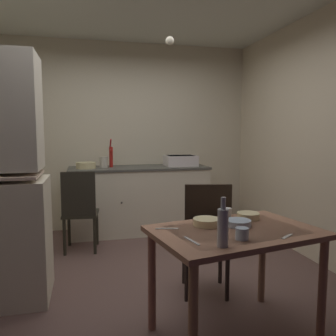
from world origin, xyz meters
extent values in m
plane|color=brown|center=(0.00, 0.00, 0.00)|extent=(4.75, 4.75, 0.00)
cube|color=beige|center=(0.00, 1.93, 1.34)|extent=(3.80, 0.10, 2.68)
cube|color=beige|center=(1.90, 0.00, 1.34)|extent=(0.10, 3.85, 2.68)
cube|color=beige|center=(0.17, 1.56, 0.45)|extent=(1.89, 0.60, 0.89)
cube|color=#505049|center=(0.17, 1.56, 0.91)|extent=(1.92, 0.63, 0.03)
sphere|color=#2D2823|center=(-0.11, 1.24, 0.49)|extent=(0.02, 0.02, 0.02)
cube|color=white|center=(0.77, 1.56, 1.00)|extent=(0.44, 0.34, 0.15)
cube|color=black|center=(0.77, 1.56, 1.07)|extent=(0.38, 0.28, 0.01)
cylinder|color=#B21E19|center=(-0.21, 1.61, 1.06)|extent=(0.05, 0.05, 0.28)
cylinder|color=#B21E19|center=(-0.21, 1.54, 1.16)|extent=(0.03, 0.12, 0.03)
cylinder|color=red|center=(-0.21, 1.67, 1.25)|extent=(0.02, 0.16, 0.12)
cylinder|color=beige|center=(-0.55, 1.51, 0.97)|extent=(0.26, 0.26, 0.08)
cylinder|color=beige|center=(-0.32, 1.55, 1.00)|extent=(0.11, 0.11, 0.15)
cube|color=#9B694E|center=(0.42, -1.06, 0.74)|extent=(1.22, 0.92, 0.04)
cube|color=#EEE7CD|center=(0.42, -1.06, 0.75)|extent=(0.95, 0.72, 0.00)
cylinder|color=#996D4B|center=(0.00, -1.45, 0.36)|extent=(0.06, 0.06, 0.72)
cylinder|color=#94644C|center=(0.97, -1.26, 0.36)|extent=(0.06, 0.06, 0.72)
cylinder|color=#9F6450|center=(-0.12, -0.85, 0.36)|extent=(0.06, 0.06, 0.72)
cylinder|color=#976D52|center=(0.85, -0.67, 0.36)|extent=(0.06, 0.06, 0.72)
cube|color=#2B231E|center=(0.44, -0.39, 0.44)|extent=(0.48, 0.48, 0.03)
cube|color=#2F241A|center=(0.41, -0.58, 0.72)|extent=(0.38, 0.11, 0.54)
cylinder|color=#2B231E|center=(0.65, -0.27, 0.21)|extent=(0.04, 0.04, 0.42)
cylinder|color=#2B231E|center=(0.32, -0.19, 0.21)|extent=(0.04, 0.04, 0.42)
cylinder|color=#2B231E|center=(0.57, -0.60, 0.21)|extent=(0.04, 0.04, 0.42)
cylinder|color=#2B231E|center=(0.24, -0.52, 0.21)|extent=(0.04, 0.04, 0.42)
cube|color=#29271E|center=(-0.62, 0.97, 0.44)|extent=(0.44, 0.44, 0.03)
cube|color=#27251E|center=(-0.64, 0.79, 0.71)|extent=(0.38, 0.06, 0.51)
cylinder|color=#29271E|center=(-0.44, 1.13, 0.21)|extent=(0.04, 0.04, 0.42)
cylinder|color=#29271E|center=(-0.77, 1.16, 0.21)|extent=(0.04, 0.04, 0.42)
cylinder|color=#29271E|center=(-0.47, 0.79, 0.21)|extent=(0.04, 0.04, 0.42)
cylinder|color=#29271E|center=(-0.81, 0.82, 0.21)|extent=(0.04, 0.04, 0.42)
cylinder|color=#9EB2C6|center=(0.48, -0.98, 0.78)|extent=(0.18, 0.18, 0.04)
cylinder|color=beige|center=(0.64, -0.82, 0.78)|extent=(0.17, 0.17, 0.05)
cylinder|color=beige|center=(0.27, -0.92, 0.78)|extent=(0.19, 0.19, 0.05)
cylinder|color=white|center=(0.50, -0.73, 0.79)|extent=(0.07, 0.07, 0.07)
cylinder|color=#9EB2C6|center=(0.37, -1.26, 0.79)|extent=(0.08, 0.08, 0.07)
cylinder|color=#B7BCC1|center=(0.20, -1.36, 0.86)|extent=(0.06, 0.06, 0.22)
cylinder|color=#B7BCC1|center=(0.20, -1.36, 1.01)|extent=(0.03, 0.03, 0.07)
cube|color=silver|center=(0.06, -1.22, 0.76)|extent=(0.05, 0.17, 0.00)
cube|color=beige|center=(-0.02, -0.93, 0.76)|extent=(0.16, 0.06, 0.00)
cube|color=beige|center=(0.67, -1.28, 0.76)|extent=(0.12, 0.09, 0.00)
sphere|color=#F9EFCC|center=(0.23, 0.01, 2.25)|extent=(0.08, 0.08, 0.08)
camera|label=1|loc=(-0.55, -3.14, 1.42)|focal=36.55mm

